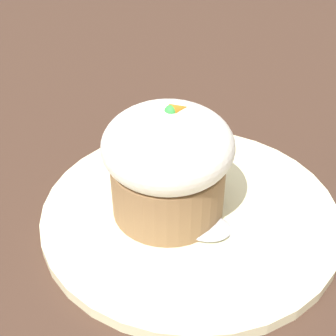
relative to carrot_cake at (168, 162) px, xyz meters
The scene contains 4 objects.
ground_plane 0.07m from the carrot_cake, 26.75° to the right, with size 4.00×4.00×0.00m, color #3D281E.
dessert_plate 0.06m from the carrot_cake, 26.75° to the right, with size 0.27×0.27×0.01m.
carrot_cake is the anchor object (origin of this frame).
spoon 0.07m from the carrot_cake, 66.27° to the right, with size 0.10×0.09×0.01m.
Camera 1 is at (-0.19, -0.26, 0.29)m, focal length 50.00 mm.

